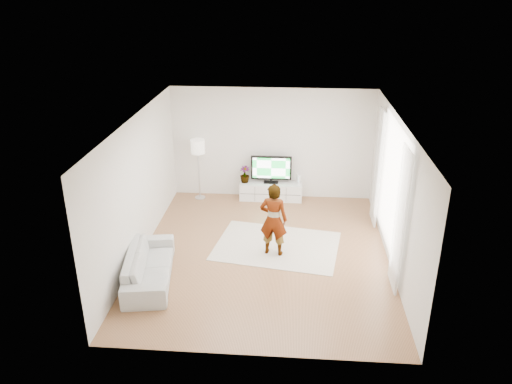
# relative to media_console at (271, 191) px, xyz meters

# --- Properties ---
(floor) EXTENTS (6.00, 6.00, 0.00)m
(floor) POSITION_rel_media_console_xyz_m (0.00, -2.76, -0.22)
(floor) COLOR #A7764B
(floor) RESTS_ON ground
(ceiling) EXTENTS (6.00, 6.00, 0.00)m
(ceiling) POSITION_rel_media_console_xyz_m (0.00, -2.76, 2.58)
(ceiling) COLOR white
(ceiling) RESTS_ON wall_back
(wall_left) EXTENTS (0.02, 6.00, 2.80)m
(wall_left) POSITION_rel_media_console_xyz_m (-2.50, -2.76, 1.18)
(wall_left) COLOR silver
(wall_left) RESTS_ON floor
(wall_right) EXTENTS (0.02, 6.00, 2.80)m
(wall_right) POSITION_rel_media_console_xyz_m (2.50, -2.76, 1.18)
(wall_right) COLOR silver
(wall_right) RESTS_ON floor
(wall_back) EXTENTS (5.00, 0.02, 2.80)m
(wall_back) POSITION_rel_media_console_xyz_m (0.00, 0.24, 1.18)
(wall_back) COLOR silver
(wall_back) RESTS_ON floor
(wall_front) EXTENTS (5.00, 0.02, 2.80)m
(wall_front) POSITION_rel_media_console_xyz_m (0.00, -5.76, 1.18)
(wall_front) COLOR silver
(wall_front) RESTS_ON floor
(window) EXTENTS (0.01, 2.60, 2.50)m
(window) POSITION_rel_media_console_xyz_m (2.48, -2.46, 1.23)
(window) COLOR white
(window) RESTS_ON wall_right
(curtain_near) EXTENTS (0.04, 0.70, 2.60)m
(curtain_near) POSITION_rel_media_console_xyz_m (2.40, -3.76, 1.13)
(curtain_near) COLOR white
(curtain_near) RESTS_ON floor
(curtain_far) EXTENTS (0.04, 0.70, 2.60)m
(curtain_far) POSITION_rel_media_console_xyz_m (2.40, -1.16, 1.13)
(curtain_far) COLOR white
(curtain_far) RESTS_ON floor
(media_console) EXTENTS (1.56, 0.45, 0.44)m
(media_console) POSITION_rel_media_console_xyz_m (0.00, 0.00, 0.00)
(media_console) COLOR silver
(media_console) RESTS_ON floor
(television) EXTENTS (1.01, 0.20, 0.71)m
(television) POSITION_rel_media_console_xyz_m (-0.00, 0.03, 0.60)
(television) COLOR black
(television) RESTS_ON media_console
(game_console) EXTENTS (0.10, 0.19, 0.24)m
(game_console) POSITION_rel_media_console_xyz_m (0.68, -0.00, 0.34)
(game_console) COLOR white
(game_console) RESTS_ON media_console
(potted_plant) EXTENTS (0.25, 0.25, 0.43)m
(potted_plant) POSITION_rel_media_console_xyz_m (-0.67, 0.00, 0.43)
(potted_plant) COLOR #3F7238
(potted_plant) RESTS_ON media_console
(rug) EXTENTS (2.78, 2.20, 0.01)m
(rug) POSITION_rel_media_console_xyz_m (0.25, -2.43, -0.21)
(rug) COLOR beige
(rug) RESTS_ON floor
(player) EXTENTS (0.61, 0.45, 1.52)m
(player) POSITION_rel_media_console_xyz_m (0.18, -2.74, 0.55)
(player) COLOR #334772
(player) RESTS_ON rug
(sofa) EXTENTS (1.09, 2.10, 0.59)m
(sofa) POSITION_rel_media_console_xyz_m (-2.06, -3.86, 0.07)
(sofa) COLOR #B2B2AD
(sofa) RESTS_ON floor
(floor_lamp) EXTENTS (0.34, 0.34, 1.55)m
(floor_lamp) POSITION_rel_media_console_xyz_m (-1.81, -0.06, 1.09)
(floor_lamp) COLOR silver
(floor_lamp) RESTS_ON floor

